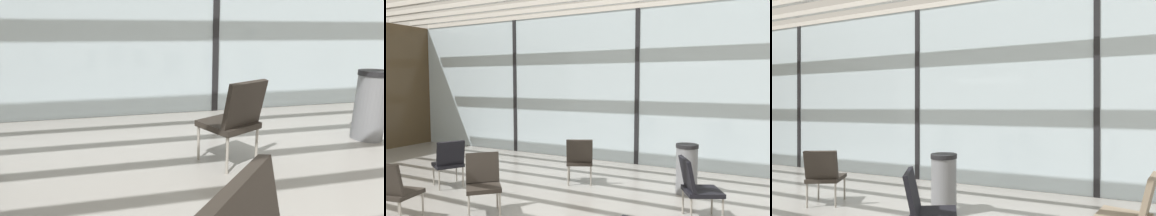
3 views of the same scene
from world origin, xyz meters
The scene contains 10 objects.
glass_curtain_wall centered at (0.00, 5.20, 1.80)m, with size 14.00×0.08×3.60m, color silver.
window_mullion_0 centered at (-3.50, 5.20, 1.80)m, with size 0.10×0.12×3.60m, color black.
window_mullion_1 centered at (0.00, 5.20, 1.80)m, with size 0.10×0.12×3.60m, color black.
parked_airplane centered at (0.66, 10.96, 2.02)m, with size 12.99×4.05×4.05m.
lounge_chair_1 centered at (-0.99, 1.11, 0.49)m, with size 0.71×0.71×0.87m.
lounge_chair_2 centered at (1.83, 2.28, 0.49)m, with size 0.68×0.66×0.87m.
lounge_chair_3 centered at (-0.42, 3.09, 0.49)m, with size 0.66×0.68×0.87m.
lounge_chair_4 centered at (-1.75, 0.21, 0.49)m, with size 0.57×0.61×0.87m.
lounge_chair_5 centered at (-2.44, 1.80, 0.49)m, with size 0.69×0.67×0.87m.
trash_bin centered at (1.48, 3.43, 0.43)m, with size 0.38×0.38×0.86m.
Camera 2 is at (2.65, -2.85, 1.93)m, focal length 33.74 mm.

